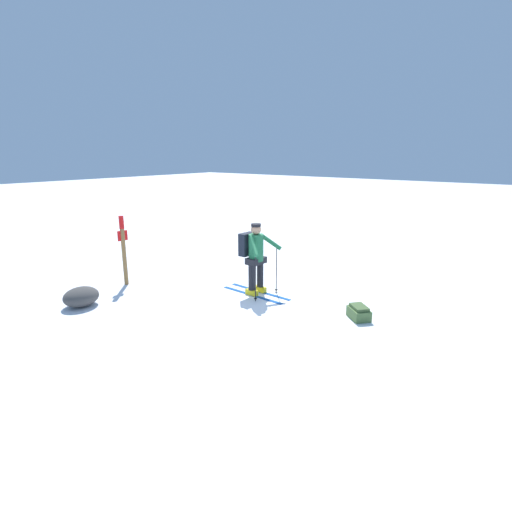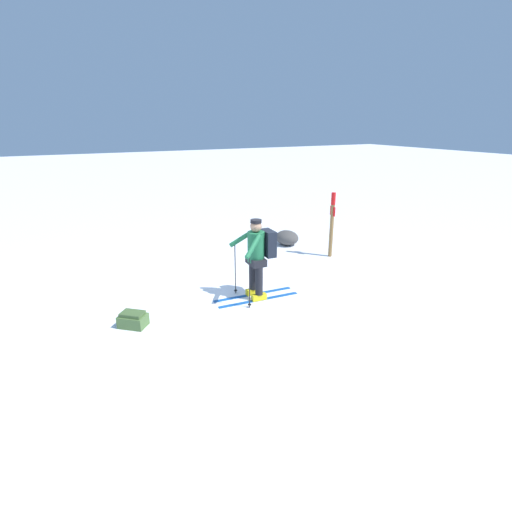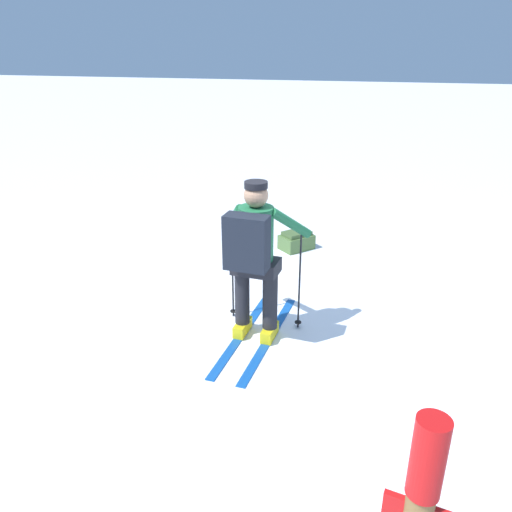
# 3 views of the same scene
# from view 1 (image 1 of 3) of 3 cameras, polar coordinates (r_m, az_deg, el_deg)

# --- Properties ---
(ground_plane) EXTENTS (80.00, 80.00, 0.00)m
(ground_plane) POSITION_cam_1_polar(r_m,az_deg,el_deg) (8.79, 0.86, -6.30)
(ground_plane) COLOR white
(skier) EXTENTS (0.94, 1.73, 1.62)m
(skier) POSITION_cam_1_polar(r_m,az_deg,el_deg) (8.93, -0.22, 0.36)
(skier) COLOR #144C9E
(skier) RESTS_ON ground_plane
(dropped_backpack) EXTENTS (0.54, 0.56, 0.27)m
(dropped_backpack) POSITION_cam_1_polar(r_m,az_deg,el_deg) (8.06, 14.48, -7.84)
(dropped_backpack) COLOR #4C6B38
(dropped_backpack) RESTS_ON ground_plane
(trail_marker) EXTENTS (0.24, 0.11, 1.69)m
(trail_marker) POSITION_cam_1_polar(r_m,az_deg,el_deg) (10.04, -18.43, 1.52)
(trail_marker) COLOR olive
(trail_marker) RESTS_ON ground_plane
(rock_boulder) EXTENTS (0.74, 0.63, 0.41)m
(rock_boulder) POSITION_cam_1_polar(r_m,az_deg,el_deg) (9.17, -23.71, -5.35)
(rock_boulder) COLOR #474442
(rock_boulder) RESTS_ON ground_plane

